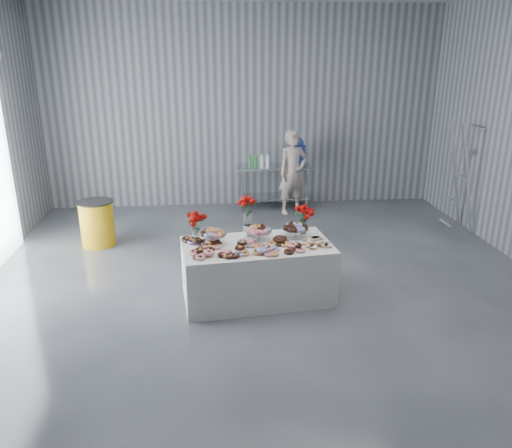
# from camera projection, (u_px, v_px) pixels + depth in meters

# --- Properties ---
(ground) EXTENTS (9.00, 9.00, 0.00)m
(ground) POSITION_uv_depth(u_px,v_px,m) (267.00, 302.00, 6.51)
(ground) COLOR #393B40
(ground) RESTS_ON ground
(room_walls) EXTENTS (8.04, 9.04, 4.02)m
(room_walls) POSITION_uv_depth(u_px,v_px,m) (245.00, 93.00, 5.69)
(room_walls) COLOR gray
(room_walls) RESTS_ON ground
(display_table) EXTENTS (2.00, 1.21, 0.75)m
(display_table) POSITION_uv_depth(u_px,v_px,m) (257.00, 271.00, 6.52)
(display_table) COLOR silver
(display_table) RESTS_ON ground
(prep_table) EXTENTS (1.50, 0.60, 0.90)m
(prep_table) POSITION_uv_depth(u_px,v_px,m) (274.00, 179.00, 10.22)
(prep_table) COLOR silver
(prep_table) RESTS_ON ground
(donut_mounds) EXTENTS (1.88, 1.00, 0.09)m
(donut_mounds) POSITION_uv_depth(u_px,v_px,m) (257.00, 243.00, 6.33)
(donut_mounds) COLOR #CF844B
(donut_mounds) RESTS_ON display_table
(cake_stand_left) EXTENTS (0.36, 0.36, 0.17)m
(cake_stand_left) POSITION_uv_depth(u_px,v_px,m) (213.00, 233.00, 6.38)
(cake_stand_left) COLOR silver
(cake_stand_left) RESTS_ON display_table
(cake_stand_mid) EXTENTS (0.36, 0.36, 0.17)m
(cake_stand_mid) POSITION_uv_depth(u_px,v_px,m) (258.00, 230.00, 6.50)
(cake_stand_mid) COLOR silver
(cake_stand_mid) RESTS_ON display_table
(cake_stand_right) EXTENTS (0.36, 0.36, 0.17)m
(cake_stand_right) POSITION_uv_depth(u_px,v_px,m) (295.00, 227.00, 6.59)
(cake_stand_right) COLOR silver
(cake_stand_right) RESTS_ON display_table
(danish_pile) EXTENTS (0.48, 0.48, 0.11)m
(danish_pile) POSITION_uv_depth(u_px,v_px,m) (317.00, 240.00, 6.38)
(danish_pile) COLOR white
(danish_pile) RESTS_ON display_table
(bouquet_left) EXTENTS (0.26, 0.26, 0.42)m
(bouquet_left) POSITION_uv_depth(u_px,v_px,m) (196.00, 220.00, 6.39)
(bouquet_left) COLOR white
(bouquet_left) RESTS_ON display_table
(bouquet_right) EXTENTS (0.26, 0.26, 0.42)m
(bouquet_right) POSITION_uv_depth(u_px,v_px,m) (303.00, 212.00, 6.71)
(bouquet_right) COLOR white
(bouquet_right) RESTS_ON display_table
(bouquet_center) EXTENTS (0.26, 0.26, 0.57)m
(bouquet_center) POSITION_uv_depth(u_px,v_px,m) (248.00, 209.00, 6.59)
(bouquet_center) COLOR silver
(bouquet_center) RESTS_ON display_table
(water_jug) EXTENTS (0.28, 0.28, 0.55)m
(water_jug) POSITION_uv_depth(u_px,v_px,m) (299.00, 153.00, 10.09)
(water_jug) COLOR blue
(water_jug) RESTS_ON prep_table
(drink_bottles) EXTENTS (0.54, 0.08, 0.27)m
(drink_bottles) POSITION_uv_depth(u_px,v_px,m) (259.00, 160.00, 9.96)
(drink_bottles) COLOR #268C33
(drink_bottles) RESTS_ON prep_table
(person) EXTENTS (0.70, 0.56, 1.66)m
(person) POSITION_uv_depth(u_px,v_px,m) (293.00, 173.00, 9.85)
(person) COLOR #CC8C93
(person) RESTS_ON ground
(trash_barrel) EXTENTS (0.60, 0.60, 0.76)m
(trash_barrel) POSITION_uv_depth(u_px,v_px,m) (97.00, 223.00, 8.32)
(trash_barrel) COLOR yellow
(trash_barrel) RESTS_ON ground
(stepladder) EXTENTS (0.65, 0.50, 1.99)m
(stepladder) POSITION_uv_depth(u_px,v_px,m) (461.00, 176.00, 8.86)
(stepladder) COLOR silver
(stepladder) RESTS_ON ground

